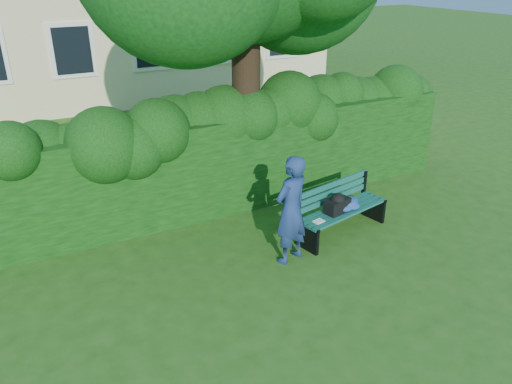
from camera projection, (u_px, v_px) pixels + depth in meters
ground at (273, 259)px, 8.06m from camera, size 80.00×80.00×0.00m
hedge at (217, 163)px, 9.45m from camera, size 10.00×1.00×1.80m
park_bench at (341, 207)px, 8.65m from camera, size 1.90×0.92×0.89m
man_reading at (291, 210)px, 7.68m from camera, size 0.75×0.60×1.78m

